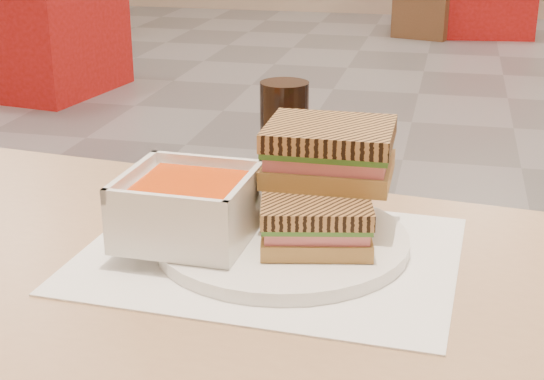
% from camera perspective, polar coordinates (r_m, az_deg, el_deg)
% --- Properties ---
extents(tray_liner, '(0.40, 0.32, 0.00)m').
position_cam_1_polar(tray_liner, '(0.85, -0.17, -4.56)').
color(tray_liner, white).
rests_on(tray_liner, main_table).
extents(plate, '(0.27, 0.27, 0.01)m').
position_cam_1_polar(plate, '(0.86, 0.74, -3.61)').
color(plate, white).
rests_on(plate, tray_liner).
extents(soup_bowl, '(0.14, 0.14, 0.07)m').
position_cam_1_polar(soup_bowl, '(0.84, -5.96, -1.37)').
color(soup_bowl, white).
rests_on(soup_bowl, plate).
extents(panini_lower, '(0.13, 0.11, 0.05)m').
position_cam_1_polar(panini_lower, '(0.82, 3.12, -2.26)').
color(panini_lower, '#B08646').
rests_on(panini_lower, plate).
extents(panini_upper, '(0.14, 0.11, 0.06)m').
position_cam_1_polar(panini_upper, '(0.87, 4.10, 2.75)').
color(panini_upper, '#B08646').
rests_on(panini_upper, panini_lower).
extents(cola_glass, '(0.06, 0.06, 0.13)m').
position_cam_1_polar(cola_glass, '(1.04, 0.87, 4.05)').
color(cola_glass, black).
rests_on(cola_glass, main_table).
extents(bg_table_0, '(0.90, 0.90, 0.70)m').
position_cam_1_polar(bg_table_0, '(4.91, -16.43, 10.81)').
color(bg_table_0, red).
rests_on(bg_table_0, ground).
extents(bg_chair_0r, '(0.42, 0.42, 0.41)m').
position_cam_1_polar(bg_chair_0r, '(5.03, -14.57, 9.53)').
color(bg_chair_0r, brown).
rests_on(bg_chair_0r, ground).
extents(bg_chair_2l, '(0.54, 0.54, 0.49)m').
position_cam_1_polar(bg_chair_2l, '(6.69, 10.98, 12.75)').
color(bg_chair_2l, brown).
rests_on(bg_chair_2l, ground).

